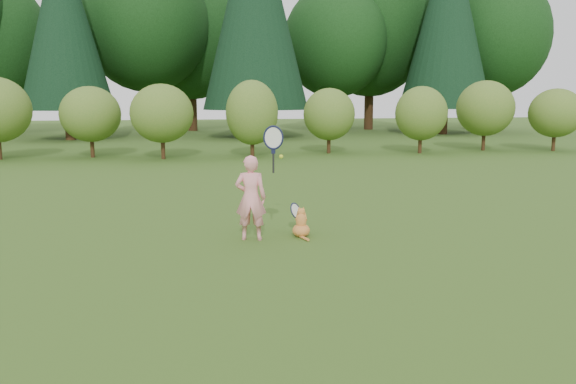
{
  "coord_description": "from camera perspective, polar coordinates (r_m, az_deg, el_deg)",
  "views": [
    {
      "loc": [
        -1.37,
        -7.23,
        2.07
      ],
      "look_at": [
        0.2,
        0.8,
        0.7
      ],
      "focal_mm": 35.0,
      "sensor_mm": 36.0,
      "label": 1
    }
  ],
  "objects": [
    {
      "name": "shrub_row",
      "position": [
        20.29,
        -7.24,
        7.52
      ],
      "size": [
        28.0,
        3.0,
        2.8
      ],
      "primitive_type": null,
      "color": "#416E22",
      "rests_on": "ground"
    },
    {
      "name": "child",
      "position": [
        8.23,
        -3.73,
        -0.39
      ],
      "size": [
        0.71,
        0.43,
        1.88
      ],
      "rotation": [
        0.0,
        0.0,
        2.92
      ],
      "color": "pink",
      "rests_on": "ground"
    },
    {
      "name": "ground",
      "position": [
        7.65,
        -0.32,
        -6.2
      ],
      "size": [
        100.0,
        100.0,
        0.0
      ],
      "primitive_type": "plane",
      "color": "#254914",
      "rests_on": "ground"
    },
    {
      "name": "tennis_ball",
      "position": [
        9.29,
        -0.7,
        3.62
      ],
      "size": [
        0.07,
        0.07,
        0.07
      ],
      "color": "#BDC617",
      "rests_on": "ground"
    },
    {
      "name": "cat",
      "position": [
        8.5,
        1.32,
        -2.98
      ],
      "size": [
        0.39,
        0.69,
        0.6
      ],
      "rotation": [
        0.0,
        0.0,
        -0.22
      ],
      "color": "#BF7124",
      "rests_on": "ground"
    }
  ]
}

